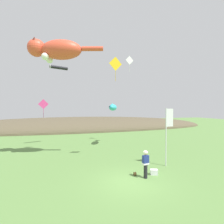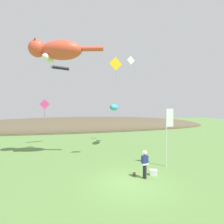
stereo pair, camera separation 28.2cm
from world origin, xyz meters
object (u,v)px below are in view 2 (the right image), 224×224
(picnic_cooler, at_px, (153,172))
(kite_spool, at_px, (134,174))
(kite_diamond_gold, at_px, (116,64))
(kite_diamond_pink, at_px, (45,104))
(kite_giant_cat, at_px, (57,50))
(kite_diamond_white, at_px, (131,60))
(festival_banner_pole, at_px, (168,128))
(festival_attendant, at_px, (145,164))
(kite_fish_windsock, at_px, (114,107))
(kite_tube_streamer, at_px, (60,68))

(picnic_cooler, bearing_deg, kite_spool, 169.98)
(kite_diamond_gold, height_order, kite_diamond_pink, kite_diamond_gold)
(kite_spool, relative_size, kite_giant_cat, 0.04)
(picnic_cooler, height_order, kite_diamond_white, kite_diamond_white)
(picnic_cooler, xyz_separation_m, kite_diamond_white, (2.47, 10.48, 10.48))
(festival_banner_pole, bearing_deg, festival_attendant, -148.53)
(kite_diamond_gold, bearing_deg, festival_banner_pole, -35.37)
(festival_banner_pole, distance_m, kite_diamond_pink, 12.73)
(kite_giant_cat, height_order, kite_fish_windsock, kite_giant_cat)
(kite_diamond_pink, bearing_deg, kite_diamond_gold, -40.75)
(picnic_cooler, distance_m, kite_giant_cat, 12.84)
(kite_giant_cat, xyz_separation_m, kite_diamond_white, (8.89, 4.69, 0.98))
(picnic_cooler, xyz_separation_m, festival_banner_pole, (1.97, 1.35, 2.79))
(festival_banner_pole, distance_m, kite_giant_cat, 11.62)
(kite_spool, height_order, kite_tube_streamer, kite_tube_streamer)
(festival_banner_pole, height_order, kite_diamond_pink, kite_diamond_pink)
(festival_attendant, height_order, kite_diamond_white, kite_diamond_white)
(kite_diamond_gold, bearing_deg, festival_attendant, -80.38)
(kite_diamond_white, xyz_separation_m, kite_diamond_pink, (-10.28, -1.23, -5.72))
(kite_giant_cat, bearing_deg, kite_diamond_gold, -21.82)
(kite_spool, bearing_deg, picnic_cooler, -10.02)
(kite_spool, bearing_deg, kite_diamond_white, 69.79)
(kite_diamond_gold, distance_m, kite_diamond_white, 8.10)
(kite_giant_cat, xyz_separation_m, kite_fish_windsock, (6.49, 4.22, -5.04))
(kite_spool, distance_m, picnic_cooler, 1.33)
(kite_diamond_pink, bearing_deg, kite_giant_cat, -68.05)
(kite_diamond_gold, bearing_deg, kite_fish_windsock, 75.43)
(festival_banner_pole, xyz_separation_m, kite_tube_streamer, (-8.23, 9.09, 6.19))
(festival_banner_pole, xyz_separation_m, kite_diamond_gold, (-3.51, 2.49, 5.34))
(picnic_cooler, distance_m, kite_diamond_gold, 9.12)
(picnic_cooler, relative_size, kite_giant_cat, 0.09)
(festival_attendant, height_order, kite_spool, festival_attendant)
(kite_diamond_pink, bearing_deg, picnic_cooler, -49.81)
(festival_attendant, height_order, kite_tube_streamer, kite_tube_streamer)
(picnic_cooler, height_order, festival_banner_pole, festival_banner_pole)
(kite_diamond_white, bearing_deg, kite_fish_windsock, -168.91)
(kite_spool, height_order, kite_diamond_gold, kite_diamond_gold)
(kite_spool, relative_size, kite_tube_streamer, 0.12)
(festival_attendant, bearing_deg, festival_banner_pole, 31.47)
(kite_giant_cat, distance_m, kite_diamond_white, 10.10)
(festival_banner_pole, height_order, kite_fish_windsock, kite_fish_windsock)
(festival_attendant, xyz_separation_m, kite_diamond_white, (3.29, 10.84, 9.70))
(kite_spool, bearing_deg, festival_attendant, -50.71)
(kite_giant_cat, bearing_deg, festival_attendant, -47.71)
(festival_attendant, height_order, picnic_cooler, festival_attendant)
(kite_tube_streamer, bearing_deg, kite_spool, -64.12)
(kite_giant_cat, bearing_deg, kite_fish_windsock, 33.02)
(kite_fish_windsock, bearing_deg, kite_spool, -98.01)
(picnic_cooler, relative_size, festival_banner_pole, 0.13)
(picnic_cooler, xyz_separation_m, kite_tube_streamer, (-6.26, 10.44, 8.98))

